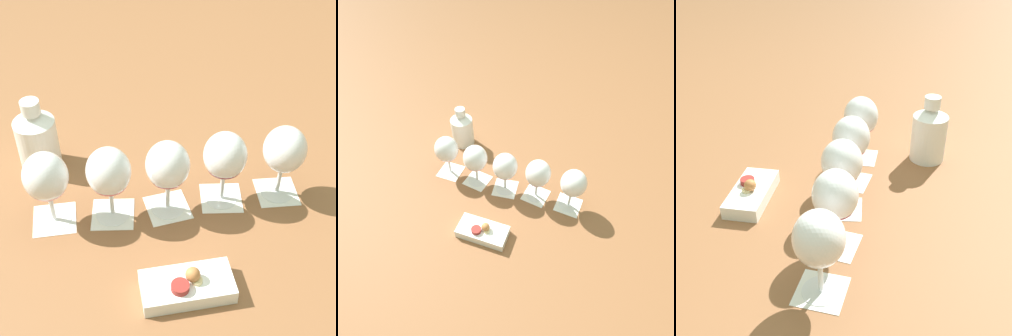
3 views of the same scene
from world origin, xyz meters
TOP-DOWN VIEW (x-y plane):
  - ground_plane at (0.00, 0.00)m, footprint 8.00×8.00m
  - tasting_card_0 at (-0.23, -0.11)m, footprint 0.12×0.13m
  - tasting_card_1 at (-0.11, -0.06)m, footprint 0.12×0.12m
  - tasting_card_2 at (-0.00, -0.01)m, footprint 0.13×0.13m
  - tasting_card_3 at (0.11, 0.06)m, footprint 0.12×0.12m
  - tasting_card_4 at (0.23, 0.11)m, footprint 0.12×0.12m
  - wine_glass_0 at (-0.23, -0.11)m, footprint 0.09×0.09m
  - wine_glass_1 at (-0.11, -0.06)m, footprint 0.09×0.09m
  - wine_glass_2 at (-0.00, -0.01)m, footprint 0.09×0.09m
  - wine_glass_3 at (0.11, 0.06)m, footprint 0.09×0.09m
  - wine_glass_4 at (0.23, 0.11)m, footprint 0.09×0.09m
  - ceramic_vase at (-0.34, 0.04)m, footprint 0.10×0.10m
  - snack_dish at (0.10, -0.21)m, footprint 0.20×0.16m

SIDE VIEW (x-z plane):
  - ground_plane at x=0.00m, z-range 0.00..0.00m
  - tasting_card_0 at x=-0.23m, z-range 0.00..0.00m
  - tasting_card_1 at x=-0.11m, z-range 0.00..0.00m
  - tasting_card_2 at x=0.00m, z-range 0.00..0.00m
  - tasting_card_3 at x=0.11m, z-range 0.00..0.00m
  - tasting_card_4 at x=0.23m, z-range 0.00..0.00m
  - snack_dish at x=0.10m, z-range -0.01..0.05m
  - ceramic_vase at x=-0.34m, z-range -0.01..0.18m
  - wine_glass_2 at x=0.00m, z-range 0.03..0.21m
  - wine_glass_0 at x=-0.23m, z-range 0.03..0.21m
  - wine_glass_3 at x=0.11m, z-range 0.03..0.21m
  - wine_glass_1 at x=-0.11m, z-range 0.03..0.21m
  - wine_glass_4 at x=0.23m, z-range 0.03..0.21m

